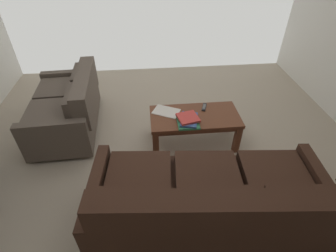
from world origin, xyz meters
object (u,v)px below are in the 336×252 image
book_stack (188,120)px  tv_remote (204,107)px  coffee_table (195,120)px  sofa_main (209,205)px  loose_magazine (166,111)px  loveseat_near (69,107)px

book_stack → tv_remote: bearing=-132.0°
coffee_table → tv_remote: 0.22m
book_stack → tv_remote: (-0.25, -0.27, -0.02)m
sofa_main → book_stack: bearing=-89.4°
sofa_main → coffee_table: 1.20m
coffee_table → book_stack: book_stack is taller
tv_remote → loose_magazine: tv_remote is taller
loveseat_near → coffee_table: 1.65m
loveseat_near → loose_magazine: size_ratio=4.40×
loveseat_near → tv_remote: bearing=170.1°
coffee_table → tv_remote: (-0.14, -0.15, 0.08)m
loveseat_near → tv_remote: size_ratio=8.22×
loveseat_near → book_stack: 1.59m
sofa_main → loose_magazine: bearing=-79.5°
loveseat_near → book_stack: (-1.48, 0.58, 0.11)m
loveseat_near → loose_magazine: loveseat_near is taller
sofa_main → book_stack: size_ratio=6.42×
coffee_table → loose_magazine: (0.34, -0.11, 0.07)m
sofa_main → tv_remote: sofa_main is taller
book_stack → coffee_table: bearing=-129.5°
coffee_table → loose_magazine: loose_magazine is taller
loose_magazine → loveseat_near: bearing=101.6°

